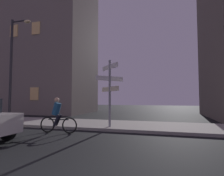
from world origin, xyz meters
TOP-DOWN VIEW (x-y plane):
  - sidewalk_kerb at (0.00, 7.67)m, footprint 40.00×3.38m
  - signpost at (-0.82, 6.63)m, footprint 1.27×1.27m
  - street_lamp at (-7.35, 6.97)m, footprint 1.47×0.28m
  - cyclist at (-2.82, 5.02)m, footprint 1.82×0.35m
  - building_left_block at (-12.42, 15.33)m, footprint 12.94×6.62m

SIDE VIEW (x-z plane):
  - sidewalk_kerb at x=0.00m, z-range 0.00..0.14m
  - cyclist at x=-2.82m, z-range -0.06..1.55m
  - signpost at x=-0.82m, z-range 0.46..3.86m
  - street_lamp at x=-7.35m, z-range 0.68..7.20m
  - building_left_block at x=-12.42m, z-range 0.00..21.85m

